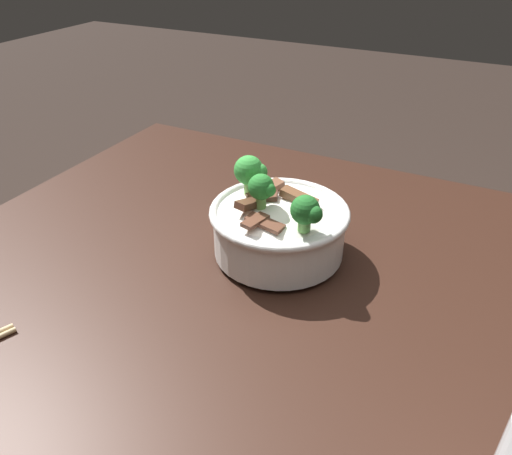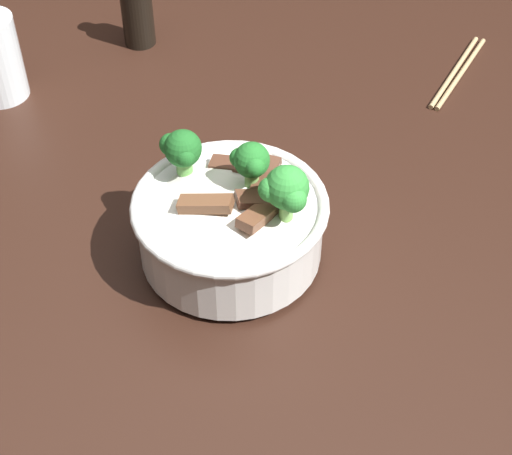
# 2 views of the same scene
# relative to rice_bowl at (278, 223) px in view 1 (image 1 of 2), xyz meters

# --- Properties ---
(dining_table) EXTENTS (1.10, 1.04, 0.78)m
(dining_table) POSITION_rel_rice_bowl_xyz_m (0.02, -0.13, -0.19)
(dining_table) COLOR black
(dining_table) RESTS_ON ground
(rice_bowl) EXTENTS (0.21, 0.21, 0.15)m
(rice_bowl) POSITION_rel_rice_bowl_xyz_m (0.00, 0.00, 0.00)
(rice_bowl) COLOR white
(rice_bowl) RESTS_ON dining_table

